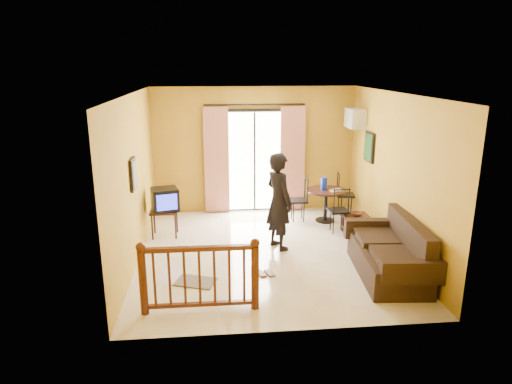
{
  "coord_description": "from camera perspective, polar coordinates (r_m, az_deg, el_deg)",
  "views": [
    {
      "loc": [
        -0.93,
        -7.53,
        3.28
      ],
      "look_at": [
        -0.18,
        0.2,
        1.08
      ],
      "focal_mm": 32.0,
      "sensor_mm": 36.0,
      "label": 1
    }
  ],
  "objects": [
    {
      "name": "tv_table",
      "position": [
        9.05,
        -11.4,
        -2.68
      ],
      "size": [
        0.53,
        0.44,
        0.53
      ],
      "color": "black",
      "rests_on": "ground"
    },
    {
      "name": "ground",
      "position": [
        8.26,
        1.42,
        -7.57
      ],
      "size": [
        5.0,
        5.0,
        0.0
      ],
      "primitive_type": "plane",
      "color": "beige",
      "rests_on": "ground"
    },
    {
      "name": "television",
      "position": [
        8.95,
        -11.3,
        -0.9
      ],
      "size": [
        0.58,
        0.55,
        0.44
      ],
      "rotation": [
        0.0,
        0.0,
        0.26
      ],
      "color": "black",
      "rests_on": "tv_table"
    },
    {
      "name": "picture_left",
      "position": [
        7.64,
        -15.07,
        2.18
      ],
      "size": [
        0.05,
        0.42,
        0.52
      ],
      "color": "black",
      "rests_on": "room_shell"
    },
    {
      "name": "water_jug",
      "position": [
        9.73,
        8.5,
        1.05
      ],
      "size": [
        0.14,
        0.14,
        0.26
      ],
      "primitive_type": "cylinder",
      "color": "#1229AE",
      "rests_on": "dining_table"
    },
    {
      "name": "dining_chairs",
      "position": [
        9.91,
        8.77,
        -3.7
      ],
      "size": [
        1.56,
        1.53,
        0.95
      ],
      "color": "black",
      "rests_on": "ground"
    },
    {
      "name": "coffee_table",
      "position": [
        9.05,
        12.76,
        -4.07
      ],
      "size": [
        0.49,
        0.89,
        0.39
      ],
      "color": "black",
      "rests_on": "ground"
    },
    {
      "name": "serving_tray",
      "position": [
        9.71,
        10.01,
        0.22
      ],
      "size": [
        0.32,
        0.25,
        0.02
      ],
      "primitive_type": "cube",
      "rotation": [
        0.0,
        0.0,
        0.28
      ],
      "color": "beige",
      "rests_on": "dining_table"
    },
    {
      "name": "stair_balustrade",
      "position": [
        6.25,
        -7.08,
        -10.05
      ],
      "size": [
        1.63,
        0.13,
        1.04
      ],
      "color": "#471E0F",
      "rests_on": "ground"
    },
    {
      "name": "sandals",
      "position": [
        7.46,
        1.16,
        -10.13
      ],
      "size": [
        0.31,
        0.27,
        0.03
      ],
      "color": "#512A1C",
      "rests_on": "ground"
    },
    {
      "name": "balcony_door",
      "position": [
        10.22,
        -0.18,
        3.99
      ],
      "size": [
        2.25,
        0.14,
        2.46
      ],
      "color": "black",
      "rests_on": "ground"
    },
    {
      "name": "dining_table",
      "position": [
        9.8,
        8.73,
        -0.55
      ],
      "size": [
        0.84,
        0.84,
        0.7
      ],
      "color": "black",
      "rests_on": "ground"
    },
    {
      "name": "room_shell",
      "position": [
        7.75,
        1.5,
        4.07
      ],
      "size": [
        5.0,
        5.0,
        5.0
      ],
      "color": "white",
      "rests_on": "ground"
    },
    {
      "name": "standing_person",
      "position": [
        8.2,
        2.86,
        -1.17
      ],
      "size": [
        0.67,
        0.77,
        1.77
      ],
      "primitive_type": "imported",
      "rotation": [
        0.0,
        0.0,
        2.03
      ],
      "color": "black",
      "rests_on": "ground"
    },
    {
      "name": "bowl",
      "position": [
        9.16,
        12.47,
        -2.72
      ],
      "size": [
        0.27,
        0.27,
        0.06
      ],
      "primitive_type": "imported",
      "rotation": [
        0.0,
        0.0,
        -0.37
      ],
      "color": "#512A1C",
      "rests_on": "coffee_table"
    },
    {
      "name": "sofa",
      "position": [
        7.62,
        16.6,
        -7.53
      ],
      "size": [
        1.04,
        2.0,
        0.92
      ],
      "rotation": [
        0.0,
        0.0,
        -0.08
      ],
      "color": "black",
      "rests_on": "ground"
    },
    {
      "name": "botanical_print",
      "position": [
        9.51,
        13.95,
        5.49
      ],
      "size": [
        0.05,
        0.5,
        0.6
      ],
      "color": "black",
      "rests_on": "room_shell"
    },
    {
      "name": "air_conditioner",
      "position": [
        10.01,
        12.24,
        8.98
      ],
      "size": [
        0.31,
        0.6,
        0.4
      ],
      "color": "silver",
      "rests_on": "room_shell"
    },
    {
      "name": "doormat",
      "position": [
        7.27,
        -7.57,
        -11.04
      ],
      "size": [
        0.7,
        0.58,
        0.02
      ],
      "primitive_type": "cube",
      "rotation": [
        0.0,
        0.0,
        -0.35
      ],
      "color": "#60584D",
      "rests_on": "ground"
    }
  ]
}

